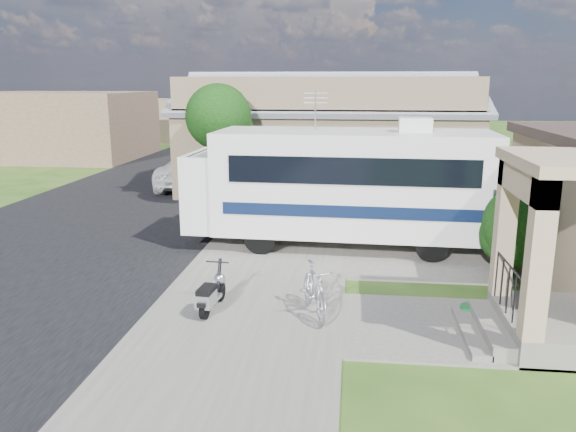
# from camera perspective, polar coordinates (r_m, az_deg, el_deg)

# --- Properties ---
(ground) EXTENTS (120.00, 120.00, 0.00)m
(ground) POSITION_cam_1_polar(r_m,az_deg,el_deg) (12.21, 1.00, -8.75)
(ground) COLOR #1F3F11
(street_slab) EXTENTS (9.00, 80.00, 0.02)m
(street_slab) POSITION_cam_1_polar(r_m,az_deg,el_deg) (23.38, -15.12, 1.64)
(street_slab) COLOR black
(street_slab) RESTS_ON ground
(sidewalk_slab) EXTENTS (4.00, 80.00, 0.06)m
(sidewalk_slab) POSITION_cam_1_polar(r_m,az_deg,el_deg) (21.84, 0.95, 1.36)
(sidewalk_slab) COLOR #5D5A53
(sidewalk_slab) RESTS_ON ground
(driveway_slab) EXTENTS (7.00, 6.00, 0.05)m
(driveway_slab) POSITION_cam_1_polar(r_m,az_deg,el_deg) (16.41, 7.77, -2.90)
(driveway_slab) COLOR #5D5A53
(driveway_slab) RESTS_ON ground
(walk_slab) EXTENTS (4.00, 3.00, 0.05)m
(walk_slab) POSITION_cam_1_polar(r_m,az_deg,el_deg) (11.39, 15.96, -10.85)
(walk_slab) COLOR #5D5A53
(walk_slab) RESTS_ON ground
(warehouse) EXTENTS (12.50, 8.40, 5.04)m
(warehouse) POSITION_cam_1_polar(r_m,az_deg,el_deg) (25.38, 4.13, 7.50)
(warehouse) COLOR brown
(warehouse) RESTS_ON ground
(distant_bldg_far) EXTENTS (10.00, 8.00, 4.00)m
(distant_bldg_far) POSITION_cam_1_polar(r_m,az_deg,el_deg) (37.94, -22.17, 8.55)
(distant_bldg_far) COLOR brown
(distant_bldg_far) RESTS_ON ground
(distant_bldg_near) EXTENTS (8.00, 7.00, 3.20)m
(distant_bldg_near) POSITION_cam_1_polar(r_m,az_deg,el_deg) (48.12, -13.15, 9.55)
(distant_bldg_near) COLOR brown
(distant_bldg_near) RESTS_ON ground
(street_tree_a) EXTENTS (2.44, 2.40, 4.58)m
(street_tree_a) POSITION_cam_1_polar(r_m,az_deg,el_deg) (20.90, -6.77, 9.64)
(street_tree_a) COLOR #312416
(street_tree_a) RESTS_ON ground
(street_tree_b) EXTENTS (2.44, 2.40, 4.73)m
(street_tree_b) POSITION_cam_1_polar(r_m,az_deg,el_deg) (30.70, -2.44, 11.19)
(street_tree_b) COLOR #312416
(street_tree_b) RESTS_ON ground
(street_tree_c) EXTENTS (2.44, 2.40, 4.42)m
(street_tree_c) POSITION_cam_1_polar(r_m,az_deg,el_deg) (39.62, -0.37, 11.30)
(street_tree_c) COLOR #312416
(street_tree_c) RESTS_ON ground
(motorhome) EXTENTS (8.52, 2.99, 4.33)m
(motorhome) POSITION_cam_1_polar(r_m,az_deg,el_deg) (15.86, 5.45, 3.40)
(motorhome) COLOR silver
(motorhome) RESTS_ON ground
(shrub) EXTENTS (2.25, 2.15, 2.76)m
(shrub) POSITION_cam_1_polar(r_m,az_deg,el_deg) (14.37, 23.32, -0.53)
(shrub) COLOR #312416
(shrub) RESTS_ON ground
(scooter) EXTENTS (0.50, 1.42, 0.93)m
(scooter) POSITION_cam_1_polar(r_m,az_deg,el_deg) (11.58, -7.83, -7.87)
(scooter) COLOR black
(scooter) RESTS_ON ground
(bicycle) EXTENTS (1.03, 1.83, 1.06)m
(bicycle) POSITION_cam_1_polar(r_m,az_deg,el_deg) (11.30, 2.72, -7.75)
(bicycle) COLOR #ACACB4
(bicycle) RESTS_ON ground
(pickup_truck) EXTENTS (2.90, 5.67, 1.53)m
(pickup_truck) POSITION_cam_1_polar(r_m,az_deg,el_deg) (25.58, -9.48, 4.64)
(pickup_truck) COLOR silver
(pickup_truck) RESTS_ON ground
(van) EXTENTS (3.49, 6.79, 1.88)m
(van) POSITION_cam_1_polar(r_m,az_deg,el_deg) (32.84, -6.52, 6.97)
(van) COLOR silver
(van) RESTS_ON ground
(garden_hose) EXTENTS (0.41, 0.41, 0.19)m
(garden_hose) POSITION_cam_1_polar(r_m,az_deg,el_deg) (12.08, 18.04, -9.22)
(garden_hose) COLOR #125B25
(garden_hose) RESTS_ON ground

